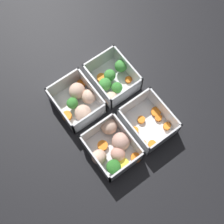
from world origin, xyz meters
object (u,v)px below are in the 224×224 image
container_far_left (113,147)px  container_far_right (79,101)px  container_near_right (112,81)px  container_near_left (148,123)px

container_far_left → container_far_right: (0.17, -0.00, -0.00)m
container_near_right → container_far_right: 0.12m
container_near_left → container_near_right: (0.17, 0.00, 0.00)m
container_far_left → container_near_left: bearing=-90.8°
container_far_left → container_far_right: 0.17m
container_near_right → container_far_left: same height
container_near_right → container_far_right: size_ratio=1.02×
container_near_left → container_far_left: (0.00, 0.12, 0.00)m
container_near_right → container_far_left: 0.20m
container_near_left → container_near_right: 0.17m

